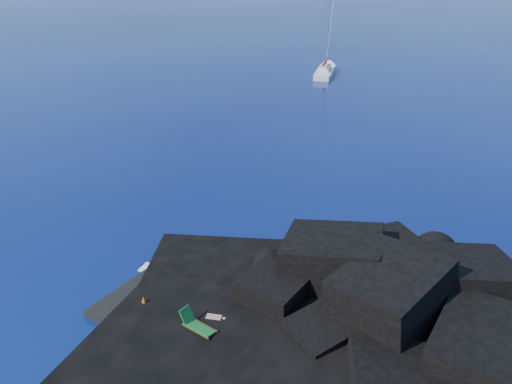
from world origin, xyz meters
TOP-DOWN VIEW (x-y plane):
  - ground at (0.00, 0.00)m, footprint 400.00×400.00m
  - headland at (13.00, 3.00)m, footprint 24.00×24.00m
  - beach at (4.50, 0.50)m, footprint 9.08×6.86m
  - surf_foam at (5.00, 5.00)m, footprint 10.00×8.00m
  - sailboat at (-7.84, 53.18)m, footprint 4.66×11.24m
  - deck_chair at (5.97, -0.76)m, footprint 1.83×1.02m
  - towel at (6.09, 0.27)m, footprint 2.13×1.44m
  - sunbather at (6.09, 0.27)m, footprint 1.92×1.00m
  - marker_cone at (2.43, -0.39)m, footprint 0.46×0.46m

SIDE VIEW (x-z plane):
  - ground at x=0.00m, z-range 0.00..0.00m
  - headland at x=13.00m, z-range -1.80..1.80m
  - beach at x=4.50m, z-range -0.35..0.35m
  - surf_foam at x=5.00m, z-range -0.03..0.03m
  - sailboat at x=-7.84m, z-range -5.77..5.77m
  - towel at x=6.09m, z-range 0.35..0.40m
  - sunbather at x=6.09m, z-range 0.40..0.67m
  - marker_cone at x=2.43m, z-range 0.35..0.97m
  - deck_chair at x=5.97m, z-range 0.35..1.54m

